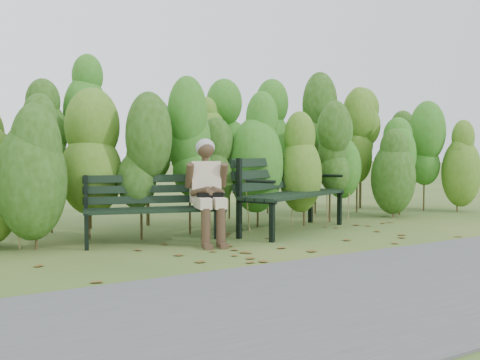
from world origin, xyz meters
TOP-DOWN VIEW (x-y plane):
  - ground at (0.00, 0.00)m, footprint 80.00×80.00m
  - footpath at (0.00, -2.20)m, footprint 60.00×2.50m
  - hedge_band at (0.00, 1.86)m, footprint 11.04×1.67m
  - leaf_litter at (0.14, -0.01)m, footprint 5.75×2.26m
  - bench_left at (-0.89, 0.85)m, footprint 1.71×0.96m
  - bench_right at (1.08, 0.86)m, footprint 2.11×1.40m
  - seated_woman at (-0.35, 0.51)m, footprint 0.54×0.79m

SIDE VIEW (x-z plane):
  - ground at x=0.00m, z-range 0.00..0.00m
  - leaf_litter at x=0.14m, z-range 0.00..0.01m
  - footpath at x=0.00m, z-range 0.00..0.01m
  - bench_left at x=-0.89m, z-range 0.07..0.89m
  - bench_right at x=1.08m, z-range 0.09..1.10m
  - seated_woman at x=-0.35m, z-range 0.07..1.32m
  - hedge_band at x=0.00m, z-range 0.05..2.47m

